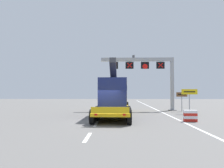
{
  "coord_description": "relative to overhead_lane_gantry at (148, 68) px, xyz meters",
  "views": [
    {
      "loc": [
        1.06,
        -18.05,
        2.39
      ],
      "look_at": [
        0.49,
        7.26,
        3.21
      ],
      "focal_mm": 37.08,
      "sensor_mm": 36.0,
      "label": 1
    }
  ],
  "objects": [
    {
      "name": "overhead_lane_gantry",
      "position": [
        0.0,
        0.0,
        0.0
      ],
      "size": [
        9.51,
        0.9,
        7.03
      ],
      "color": "#9EA0A5",
      "rests_on": "ground"
    },
    {
      "name": "heavy_haul_truck_yellow",
      "position": [
        -4.13,
        -5.47,
        -3.35
      ],
      "size": [
        3.38,
        14.13,
        5.3
      ],
      "color": "yellow",
      "rests_on": "ground"
    },
    {
      "name": "tourist_info_sign_brown",
      "position": [
        3.94,
        -1.38,
        -3.61
      ],
      "size": [
        1.32,
        0.15,
        2.3
      ],
      "color": "#9EA0A5",
      "rests_on": "ground"
    },
    {
      "name": "crash_barrier_striped",
      "position": [
        1.93,
        -10.99,
        -4.89
      ],
      "size": [
        1.04,
        0.58,
        0.9
      ],
      "color": "red",
      "rests_on": "ground"
    },
    {
      "name": "edge_line_right",
      "position": [
        1.26,
        0.49,
        -5.33
      ],
      "size": [
        0.2,
        63.0,
        0.01
      ],
      "primitive_type": "cube",
      "color": "silver",
      "rests_on": "ground"
    },
    {
      "name": "ground",
      "position": [
        -4.94,
        -11.51,
        -5.34
      ],
      "size": [
        112.0,
        112.0,
        0.0
      ],
      "primitive_type": "plane",
      "color": "slate"
    },
    {
      "name": "exit_sign_yellow",
      "position": [
        3.96,
        -4.27,
        -3.29
      ],
      "size": [
        1.72,
        0.15,
        2.65
      ],
      "color": "#9EA0A5",
      "rests_on": "ground"
    },
    {
      "name": "lane_markings",
      "position": [
        -5.43,
        7.31,
        -5.33
      ],
      "size": [
        0.2,
        52.24,
        0.01
      ],
      "color": "silver",
      "rests_on": "ground"
    }
  ]
}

